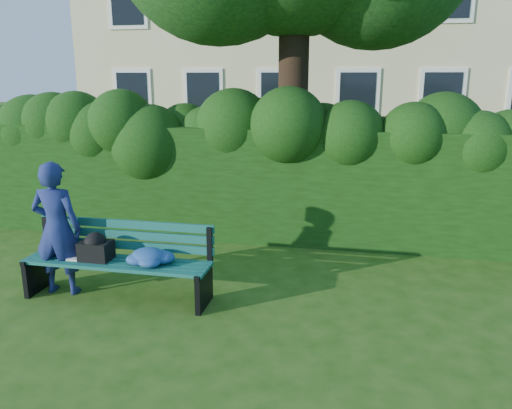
# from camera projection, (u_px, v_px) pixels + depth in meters

# --- Properties ---
(ground) EXTENTS (80.00, 80.00, 0.00)m
(ground) POSITION_uv_depth(u_px,v_px,m) (246.00, 291.00, 6.16)
(ground) COLOR #254E0F
(ground) RESTS_ON ground
(hedge) EXTENTS (10.00, 1.00, 1.80)m
(hedge) POSITION_uv_depth(u_px,v_px,m) (276.00, 183.00, 8.02)
(hedge) COLOR #14320B
(hedge) RESTS_ON ground
(park_bench) EXTENTS (2.24, 0.57, 0.89)m
(park_bench) POSITION_uv_depth(u_px,v_px,m) (123.00, 258.00, 5.87)
(park_bench) COLOR #105451
(park_bench) RESTS_ON ground
(man_reading) EXTENTS (0.62, 0.43, 1.62)m
(man_reading) POSITION_uv_depth(u_px,v_px,m) (57.00, 229.00, 5.94)
(man_reading) COLOR navy
(man_reading) RESTS_ON ground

